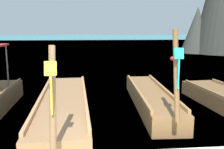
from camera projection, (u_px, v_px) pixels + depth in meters
sea_water at (89, 40)px, 64.31m from camera, size 120.00×120.00×0.00m
longtail_boat_yellow_ribbon at (64, 105)px, 7.90m from camera, size 1.64×6.82×2.31m
longtail_boat_turquoise_ribbon at (151, 98)px, 8.65m from camera, size 1.24×5.70×2.60m
mooring_buoy_near at (173, 59)px, 20.85m from camera, size 0.41×0.41×0.41m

